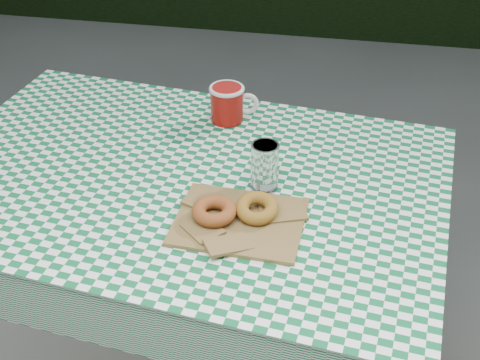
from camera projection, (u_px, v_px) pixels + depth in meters
name	position (u px, v px, depth m)	size (l,w,h in m)	color
table	(189.00, 288.00, 1.76)	(1.23, 0.82, 0.75)	brown
tablecloth	(182.00, 176.00, 1.54)	(1.25, 0.84, 0.01)	#0E5D31
paper_bag	(239.00, 221.00, 1.38)	(0.28, 0.22, 0.01)	brown
bagel_front	(214.00, 211.00, 1.37)	(0.10, 0.10, 0.03)	brown
bagel_back	(257.00, 208.00, 1.38)	(0.09, 0.09, 0.03)	olive
coffee_mug	(227.00, 104.00, 1.73)	(0.18, 0.18, 0.10)	maroon
drinking_glass	(265.00, 167.00, 1.46)	(0.07, 0.07, 0.12)	white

